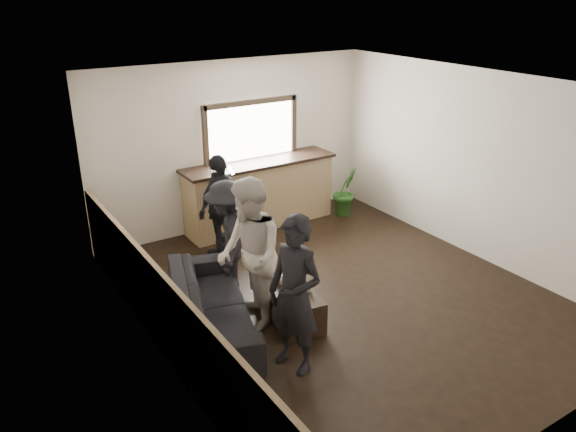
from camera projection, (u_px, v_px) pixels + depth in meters
ground at (341, 295)px, 7.57m from camera, size 5.00×6.00×0.01m
room_shell at (296, 205)px, 6.65m from camera, size 5.01×6.01×2.80m
bar_counter at (259, 190)px, 9.58m from camera, size 2.70×0.68×2.13m
sofa at (211, 305)px, 6.74m from camera, size 1.50×2.39×0.65m
coffee_table at (292, 305)px, 6.95m from camera, size 0.65×0.99×0.41m
cup_a at (281, 280)px, 7.01m from camera, size 0.18×0.18×0.10m
cup_b at (309, 288)px, 6.84m from camera, size 0.12×0.12×0.09m
potted_plant at (345, 191)px, 10.09m from camera, size 0.57×0.51×0.87m
person_a at (295, 295)px, 5.85m from camera, size 0.61×0.75×1.77m
person_b at (249, 255)px, 6.59m from camera, size 0.92×1.06×1.87m
person_c at (228, 238)px, 7.39m from camera, size 0.95×1.17×1.58m
person_d at (221, 206)px, 8.44m from camera, size 1.01×0.75×1.60m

